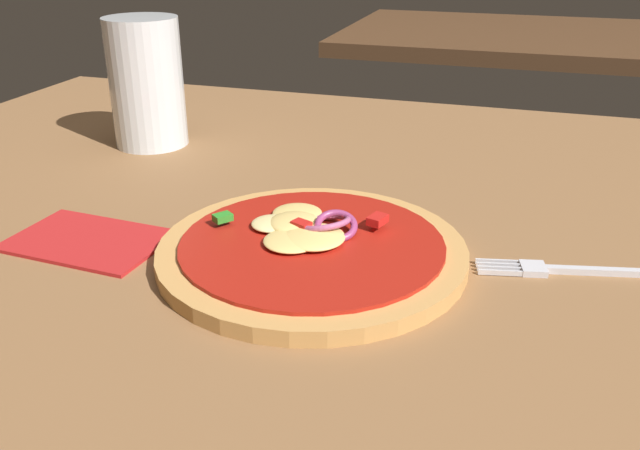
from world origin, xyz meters
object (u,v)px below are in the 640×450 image
napkin (88,241)px  pizza (311,249)px  beer_glass (147,92)px  fork (578,270)px

napkin → pizza: bearing=8.6°
beer_glass → pizza: bearing=-39.5°
beer_glass → napkin: 0.26m
napkin → fork: bearing=9.5°
pizza → napkin: size_ratio=1.84×
pizza → napkin: pizza is taller
pizza → fork: 0.20m
pizza → beer_glass: 0.34m
fork → napkin: bearing=-170.5°
pizza → fork: (0.19, 0.04, -0.01)m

